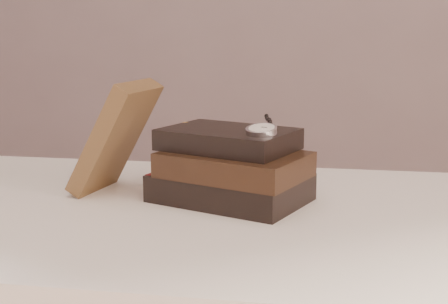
# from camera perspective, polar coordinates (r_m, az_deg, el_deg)

# --- Properties ---
(table) EXTENTS (1.00, 0.60, 0.75)m
(table) POSITION_cam_1_polar(r_m,az_deg,el_deg) (0.97, -4.88, -10.19)
(table) COLOR white
(table) RESTS_ON ground
(book_stack) EXTENTS (0.26, 0.22, 0.11)m
(book_stack) POSITION_cam_1_polar(r_m,az_deg,el_deg) (0.96, 0.65, -1.45)
(book_stack) COLOR black
(book_stack) RESTS_ON table
(journal) EXTENTS (0.14, 0.14, 0.18)m
(journal) POSITION_cam_1_polar(r_m,az_deg,el_deg) (1.01, -9.68, 1.32)
(journal) COLOR #452F1A
(journal) RESTS_ON table
(pocket_watch) EXTENTS (0.06, 0.15, 0.02)m
(pocket_watch) POSITION_cam_1_polar(r_m,az_deg,el_deg) (0.91, 3.43, 2.07)
(pocket_watch) COLOR silver
(pocket_watch) RESTS_ON book_stack
(eyeglasses) EXTENTS (0.12, 0.13, 0.04)m
(eyeglasses) POSITION_cam_1_polar(r_m,az_deg,el_deg) (1.06, -0.98, 0.38)
(eyeglasses) COLOR silver
(eyeglasses) RESTS_ON book_stack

